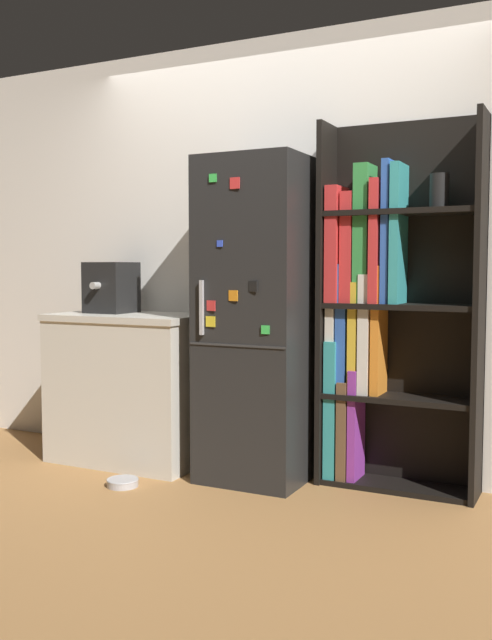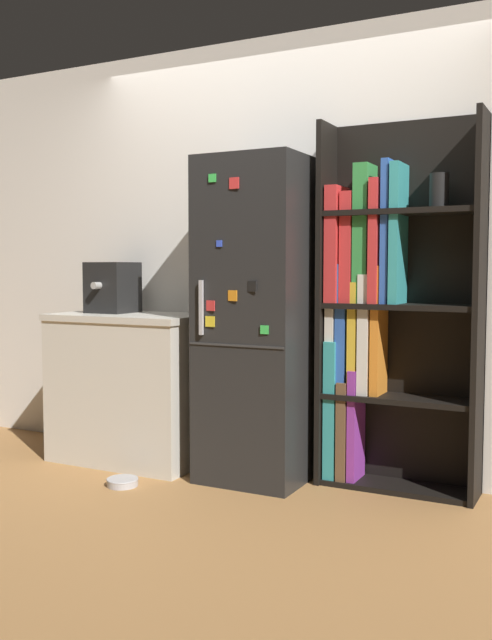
{
  "view_description": "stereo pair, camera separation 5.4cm",
  "coord_description": "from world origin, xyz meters",
  "px_view_note": "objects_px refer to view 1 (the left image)",
  "views": [
    {
      "loc": [
        1.74,
        -3.52,
        1.22
      ],
      "look_at": [
        -0.08,
        0.15,
        0.92
      ],
      "focal_mm": 40.0,
      "sensor_mm": 36.0,
      "label": 1
    },
    {
      "loc": [
        1.79,
        -3.49,
        1.22
      ],
      "look_at": [
        -0.08,
        0.15,
        0.92
      ],
      "focal_mm": 40.0,
      "sensor_mm": 36.0,
      "label": 2
    }
  ],
  "objects_px": {
    "bookshelf": "(381,312)",
    "espresso_machine": "(111,288)",
    "pet_bowl": "(123,482)",
    "refrigerator": "(259,320)"
  },
  "relations": [
    {
      "from": "bookshelf",
      "to": "espresso_machine",
      "type": "relative_size",
      "value": 6.17
    },
    {
      "from": "bookshelf",
      "to": "pet_bowl",
      "type": "height_order",
      "value": "bookshelf"
    },
    {
      "from": "refrigerator",
      "to": "bookshelf",
      "type": "bearing_deg",
      "value": 14.8
    },
    {
      "from": "refrigerator",
      "to": "bookshelf",
      "type": "height_order",
      "value": "bookshelf"
    },
    {
      "from": "refrigerator",
      "to": "espresso_machine",
      "type": "distance_m",
      "value": 1.07
    },
    {
      "from": "pet_bowl",
      "to": "refrigerator",
      "type": "bearing_deg",
      "value": 39.02
    },
    {
      "from": "refrigerator",
      "to": "pet_bowl",
      "type": "distance_m",
      "value": 1.19
    },
    {
      "from": "refrigerator",
      "to": "bookshelf",
      "type": "distance_m",
      "value": 0.69
    },
    {
      "from": "bookshelf",
      "to": "espresso_machine",
      "type": "distance_m",
      "value": 1.73
    },
    {
      "from": "refrigerator",
      "to": "espresso_machine",
      "type": "relative_size",
      "value": 5.61
    }
  ]
}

